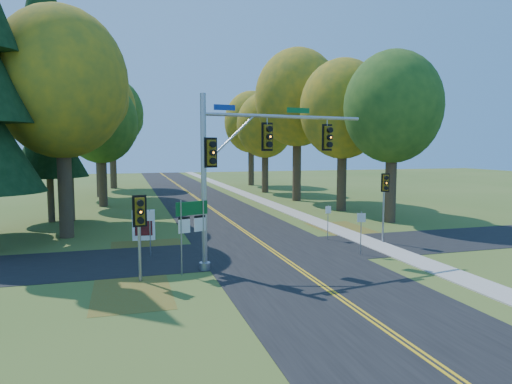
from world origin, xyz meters
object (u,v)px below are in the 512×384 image
object	(u,v)px
traffic_mast	(248,157)
east_signal_pole	(385,190)
route_sign_cluster	(192,221)
info_kiosk	(144,225)

from	to	relation	value
traffic_mast	east_signal_pole	world-z (taller)	traffic_mast
route_sign_cluster	info_kiosk	size ratio (longest dim) A/B	1.79
route_sign_cluster	info_kiosk	distance (m)	8.32
east_signal_pole	info_kiosk	size ratio (longest dim) A/B	2.23
traffic_mast	route_sign_cluster	distance (m)	4.02
traffic_mast	info_kiosk	world-z (taller)	traffic_mast
info_kiosk	route_sign_cluster	bearing A→B (deg)	-71.83
east_signal_pole	route_sign_cluster	distance (m)	12.13
east_signal_pole	route_sign_cluster	bearing A→B (deg)	-148.44
route_sign_cluster	east_signal_pole	bearing A→B (deg)	-3.95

